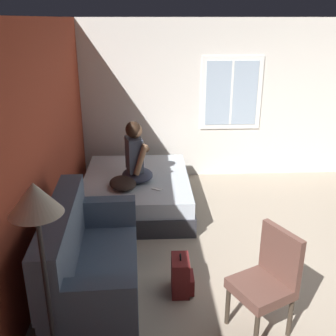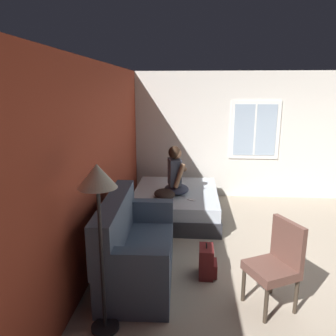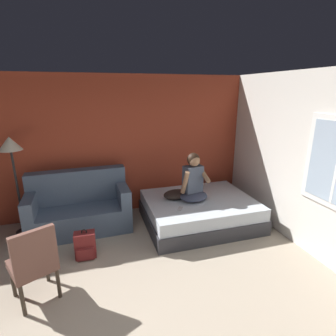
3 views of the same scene
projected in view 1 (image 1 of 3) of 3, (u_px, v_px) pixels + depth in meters
The scene contains 11 objects.
ground_plane at pixel (312, 271), 4.44m from camera, with size 40.00×40.00×0.00m, color tan.
wall_back_accent at pixel (24, 164), 3.82m from camera, with size 11.00×0.16×2.70m, color #993823.
wall_side_with_window at pixel (252, 100), 6.84m from camera, with size 0.19×7.32×2.70m.
bed at pixel (137, 191), 5.92m from camera, with size 2.00×1.59×0.48m.
couch at pixel (88, 266), 3.87m from camera, with size 1.73×0.88×1.04m.
side_chair at pixel (268, 278), 3.47m from camera, with size 0.62×0.62×0.98m.
person_seated at pixel (136, 157), 5.58m from camera, with size 0.61×0.55×0.88m.
backpack at pixel (181, 276), 4.05m from camera, with size 0.30×0.24×0.46m.
throw_pillow at pixel (123, 183), 5.42m from camera, with size 0.48×0.36×0.14m, color #2D231E.
cell_phone at pixel (157, 189), 5.39m from camera, with size 0.07×0.14×0.01m, color #B7B7BC.
floor_lamp at pixel (38, 220), 2.60m from camera, with size 0.36×0.36×1.70m.
Camera 1 is at (-3.65, 1.81, 2.68)m, focal length 42.00 mm.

